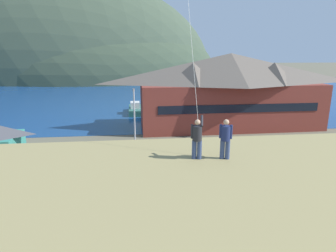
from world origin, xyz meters
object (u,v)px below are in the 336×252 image
(parked_car_front_row_end, at_px, (287,181))
(person_kite_flyer, at_px, (197,137))
(wharf_dock, at_px, (154,111))
(parked_car_mid_row_near, at_px, (205,151))
(parked_car_mid_row_center, at_px, (208,187))
(parked_car_back_row_left, at_px, (145,159))
(person_companion, at_px, (225,138))
(harbor_lodge, at_px, (230,88))
(parking_light_pole, at_px, (134,117))
(moored_boat_wharfside, at_px, (135,109))
(parked_car_front_row_red, at_px, (285,148))

(parked_car_front_row_end, xyz_separation_m, person_kite_flyer, (-8.85, -7.64, 6.05))
(wharf_dock, relative_size, parked_car_mid_row_near, 2.41)
(wharf_dock, relative_size, parked_car_mid_row_center, 2.40)
(parked_car_mid_row_center, height_order, parked_car_front_row_end, same)
(parked_car_mid_row_near, xyz_separation_m, parked_car_back_row_left, (-6.12, -1.82, 0.00))
(parked_car_mid_row_near, bearing_deg, person_companion, -101.15)
(parked_car_back_row_left, bearing_deg, harbor_lodge, 49.93)
(harbor_lodge, height_order, person_kite_flyer, harbor_lodge)
(parked_car_mid_row_center, bearing_deg, wharf_dock, 93.38)
(parked_car_front_row_end, bearing_deg, parking_light_pole, 138.04)
(parked_car_front_row_end, height_order, parking_light_pole, parking_light_pole)
(parked_car_mid_row_center, xyz_separation_m, person_kite_flyer, (-2.57, -7.34, 6.05))
(moored_boat_wharfside, bearing_deg, wharf_dock, -1.61)
(moored_boat_wharfside, height_order, parked_car_front_row_end, moored_boat_wharfside)
(harbor_lodge, xyz_separation_m, parked_car_front_row_end, (-2.13, -21.07, -4.56))
(parked_car_back_row_left, bearing_deg, parking_light_pole, 100.82)
(harbor_lodge, relative_size, parked_car_front_row_red, 6.37)
(person_kite_flyer, bearing_deg, parking_light_pole, 98.74)
(parked_car_mid_row_near, height_order, parked_car_front_row_red, same)
(harbor_lodge, bearing_deg, parked_car_front_row_end, -95.77)
(parked_car_back_row_left, distance_m, person_companion, 15.14)
(harbor_lodge, relative_size, person_companion, 15.68)
(parked_car_mid_row_center, distance_m, parked_car_front_row_end, 6.29)
(parked_car_mid_row_center, xyz_separation_m, parking_light_pole, (-5.36, 10.76, 3.03))
(parking_light_pole, bearing_deg, moored_boat_wharfside, 90.08)
(wharf_dock, distance_m, moored_boat_wharfside, 3.51)
(parked_car_mid_row_near, bearing_deg, moored_boat_wharfside, 106.07)
(wharf_dock, xyz_separation_m, parked_car_mid_row_near, (3.56, -24.34, 0.71))
(wharf_dock, height_order, parked_car_front_row_red, parked_car_front_row_red)
(parked_car_front_row_red, xyz_separation_m, parking_light_pole, (-15.47, 2.96, 3.03))
(harbor_lodge, bearing_deg, parked_car_mid_row_center, -111.49)
(person_kite_flyer, bearing_deg, harbor_lodge, 69.07)
(parked_car_front_row_red, height_order, person_kite_flyer, person_kite_flyer)
(moored_boat_wharfside, xyz_separation_m, parking_light_pole, (0.03, -21.57, 3.37))
(moored_boat_wharfside, relative_size, person_companion, 4.12)
(parking_light_pole, xyz_separation_m, person_companion, (3.99, -18.23, 3.01))
(parked_car_mid_row_near, relative_size, person_companion, 2.45)
(harbor_lodge, xyz_separation_m, parked_car_mid_row_center, (-8.41, -21.36, -4.56))
(parked_car_mid_row_center, distance_m, parking_light_pole, 12.39)
(wharf_dock, height_order, parked_car_mid_row_near, parked_car_mid_row_near)
(harbor_lodge, distance_m, parked_car_front_row_red, 14.42)
(parked_car_back_row_left, height_order, parked_car_front_row_end, same)
(parking_light_pole, height_order, person_kite_flyer, person_kite_flyer)
(moored_boat_wharfside, distance_m, person_companion, 40.50)
(parked_car_back_row_left, xyz_separation_m, person_companion, (3.09, -13.54, 6.03))
(parked_car_front_row_red, bearing_deg, parked_car_mid_row_center, -142.41)
(parked_car_front_row_red, bearing_deg, harbor_lodge, 97.17)
(parked_car_front_row_red, bearing_deg, parking_light_pole, 169.15)
(parked_car_front_row_end, bearing_deg, person_kite_flyer, -139.22)
(moored_boat_wharfside, height_order, parked_car_mid_row_center, moored_boat_wharfside)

